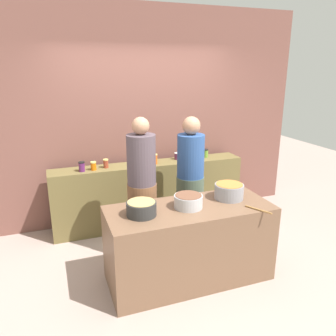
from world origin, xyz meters
TOP-DOWN VIEW (x-y plane):
  - ground at (0.00, 0.00)m, footprint 12.00×12.00m
  - storefront_wall at (0.00, 1.45)m, footprint 4.80×0.12m
  - display_shelf at (0.00, 1.10)m, footprint 2.70×0.36m
  - prep_table at (0.00, -0.30)m, footprint 1.70×0.70m
  - preserve_jar_0 at (-0.92, 1.04)m, footprint 0.08×0.08m
  - preserve_jar_1 at (-0.77, 1.05)m, footprint 0.07×0.07m
  - preserve_jar_2 at (-0.60, 1.09)m, footprint 0.07×0.07m
  - preserve_jar_3 at (-0.09, 1.11)m, footprint 0.07×0.07m
  - preserve_jar_4 at (0.06, 1.05)m, footprint 0.08×0.08m
  - preserve_jar_5 at (0.43, 1.16)m, footprint 0.08×0.08m
  - preserve_jar_6 at (0.55, 1.15)m, footprint 0.09×0.09m
  - preserve_jar_7 at (0.70, 1.13)m, footprint 0.07×0.07m
  - preserve_jar_8 at (0.87, 1.13)m, footprint 0.08×0.08m
  - cooking_pot_left at (-0.51, -0.31)m, footprint 0.29×0.29m
  - cooking_pot_center at (-0.02, -0.30)m, footprint 0.29×0.29m
  - cooking_pot_right at (0.49, -0.22)m, footprint 0.31×0.31m
  - wooden_spoon at (0.61, -0.61)m, footprint 0.15×0.26m
  - cook_with_tongs at (-0.34, 0.28)m, footprint 0.33×0.33m
  - cook_in_cap at (0.34, 0.47)m, footprint 0.35×0.35m

SIDE VIEW (x-z plane):
  - ground at x=0.00m, z-range 0.00..0.00m
  - prep_table at x=0.00m, z-range 0.00..0.82m
  - display_shelf at x=0.00m, z-range 0.00..0.90m
  - cook_in_cap at x=0.34m, z-range -0.07..1.55m
  - cook_with_tongs at x=-0.34m, z-range -0.07..1.60m
  - wooden_spoon at x=0.61m, z-range 0.82..0.84m
  - cooking_pot_center at x=-0.02m, z-range 0.82..0.95m
  - cooking_pot_left at x=-0.51m, z-range 0.82..0.96m
  - cooking_pot_right at x=0.49m, z-range 0.82..0.98m
  - preserve_jar_5 at x=0.43m, z-range 0.90..1.00m
  - preserve_jar_6 at x=0.55m, z-range 0.90..1.00m
  - preserve_jar_1 at x=-0.77m, z-range 0.90..1.01m
  - preserve_jar_7 at x=0.70m, z-range 0.90..1.02m
  - preserve_jar_2 at x=-0.60m, z-range 0.90..1.02m
  - preserve_jar_8 at x=0.87m, z-range 0.90..1.03m
  - preserve_jar_0 at x=-0.92m, z-range 0.90..1.03m
  - preserve_jar_4 at x=0.06m, z-range 0.90..1.04m
  - preserve_jar_3 at x=-0.09m, z-range 0.90..1.05m
  - storefront_wall at x=0.00m, z-range 0.00..3.00m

